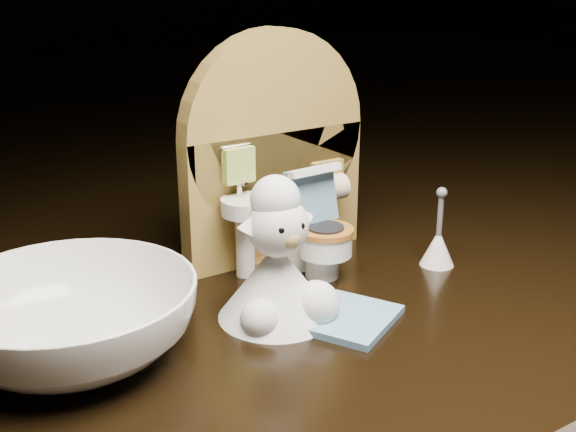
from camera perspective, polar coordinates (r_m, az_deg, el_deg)
name	(u,v)px	position (r m, az deg, el deg)	size (l,w,h in m)	color
backdrop_panel	(274,161)	(0.47, -1.15, 4.33)	(0.13, 0.05, 0.15)	olive
toy_toilet	(316,235)	(0.45, 2.24, -1.52)	(0.04, 0.05, 0.07)	white
bath_mat	(351,319)	(0.40, 5.00, -8.09)	(0.05, 0.04, 0.00)	#5C87AC
toilet_brush	(438,245)	(0.48, 11.76, -2.25)	(0.02, 0.02, 0.05)	white
plush_lamb	(278,269)	(0.40, -0.77, -4.25)	(0.07, 0.07, 0.08)	silver
ceramic_bowl	(72,320)	(0.38, -16.72, -7.90)	(0.13, 0.13, 0.04)	white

